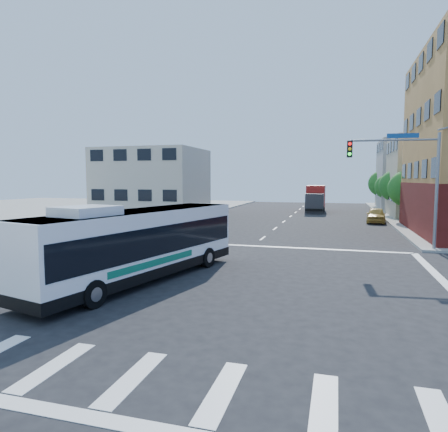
# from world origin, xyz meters

# --- Properties ---
(ground) EXTENTS (120.00, 120.00, 0.00)m
(ground) POSITION_xyz_m (0.00, 0.00, 0.00)
(ground) COLOR black
(ground) RESTS_ON ground
(sidewalk_nw) EXTENTS (50.00, 50.00, 0.15)m
(sidewalk_nw) POSITION_xyz_m (-35.00, 35.00, 0.07)
(sidewalk_nw) COLOR gray
(sidewalk_nw) RESTS_ON ground
(building_east_far) EXTENTS (12.06, 10.06, 10.00)m
(building_east_far) POSITION_xyz_m (16.98, 47.98, 5.01)
(building_east_far) COLOR gray
(building_east_far) RESTS_ON ground
(building_west) EXTENTS (12.06, 10.06, 8.00)m
(building_west) POSITION_xyz_m (-17.02, 29.98, 4.01)
(building_west) COLOR beige
(building_west) RESTS_ON ground
(signal_mast_ne) EXTENTS (7.91, 1.13, 8.07)m
(signal_mast_ne) POSITION_xyz_m (9.08, 10.62, 4.98)
(signal_mast_ne) COLOR slate
(signal_mast_ne) RESTS_ON ground
(street_tree_a) EXTENTS (3.60, 3.60, 5.53)m
(street_tree_a) POSITION_xyz_m (11.90, 27.92, 3.59)
(street_tree_a) COLOR #372114
(street_tree_a) RESTS_ON ground
(street_tree_b) EXTENTS (3.80, 3.80, 5.79)m
(street_tree_b) POSITION_xyz_m (11.90, 35.92, 3.75)
(street_tree_b) COLOR #372114
(street_tree_b) RESTS_ON ground
(street_tree_c) EXTENTS (3.40, 3.40, 5.29)m
(street_tree_c) POSITION_xyz_m (11.90, 43.92, 3.46)
(street_tree_c) COLOR #372114
(street_tree_c) RESTS_ON ground
(street_tree_d) EXTENTS (4.00, 4.00, 6.03)m
(street_tree_d) POSITION_xyz_m (11.90, 51.92, 3.88)
(street_tree_d) COLOR #372114
(street_tree_d) RESTS_ON ground
(transit_bus) EXTENTS (4.93, 11.42, 3.31)m
(transit_bus) POSITION_xyz_m (-2.78, -0.44, 1.62)
(transit_bus) COLOR black
(transit_bus) RESTS_ON ground
(box_truck) EXTENTS (2.34, 7.71, 3.46)m
(box_truck) POSITION_xyz_m (2.41, 38.51, 1.68)
(box_truck) COLOR #292A2F
(box_truck) RESTS_ON ground
(parked_car) EXTENTS (2.14, 4.50, 1.49)m
(parked_car) POSITION_xyz_m (8.89, 26.53, 0.74)
(parked_car) COLOR gold
(parked_car) RESTS_ON ground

